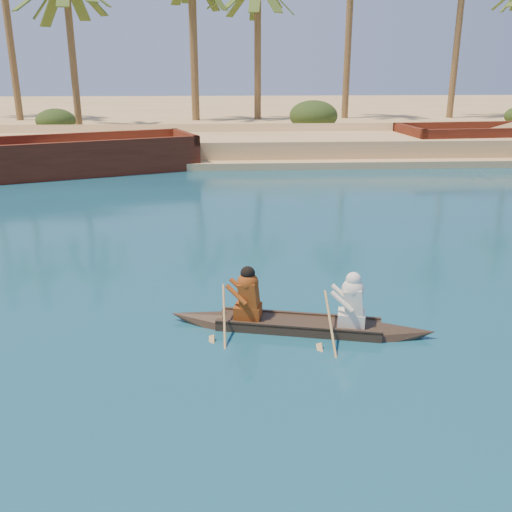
{
  "coord_description": "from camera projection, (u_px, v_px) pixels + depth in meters",
  "views": [
    {
      "loc": [
        -1.22,
        -7.05,
        5.07
      ],
      "look_at": [
        -0.46,
        5.48,
        0.89
      ],
      "focal_mm": 40.0,
      "sensor_mm": 36.0,
      "label": 1
    }
  ],
  "objects": [
    {
      "name": "barge_mid",
      "position": [
        71.0,
        158.0,
        28.46
      ],
      "size": [
        12.95,
        8.2,
        2.05
      ],
      "rotation": [
        0.0,
        0.0,
        0.36
      ],
      "color": "#602214",
      "rests_on": "ground"
    },
    {
      "name": "shrub_cluster",
      "position": [
        240.0,
        128.0,
        37.8
      ],
      "size": [
        100.0,
        6.0,
        2.4
      ],
      "primitive_type": null,
      "color": "#1F3312",
      "rests_on": "ground"
    },
    {
      "name": "sandy_embankment",
      "position": [
        234.0,
        118.0,
        52.59
      ],
      "size": [
        150.0,
        51.0,
        1.5
      ],
      "color": "#E4B180",
      "rests_on": "ground"
    },
    {
      "name": "barge_right",
      "position": [
        507.0,
        143.0,
        34.04
      ],
      "size": [
        13.14,
        5.42,
        2.13
      ],
      "rotation": [
        0.0,
        0.0,
        0.09
      ],
      "color": "#602214",
      "rests_on": "ground"
    },
    {
      "name": "canoe",
      "position": [
        299.0,
        316.0,
        11.48
      ],
      "size": [
        5.4,
        1.9,
        1.48
      ],
      "rotation": [
        0.0,
        0.0,
        -0.23
      ],
      "color": "#38291E",
      "rests_on": "ground"
    },
    {
      "name": "palm_grove",
      "position": [
        237.0,
        21.0,
        38.97
      ],
      "size": [
        110.0,
        14.0,
        16.0
      ],
      "primitive_type": null,
      "color": "#426222",
      "rests_on": "ground"
    },
    {
      "name": "ground",
      "position": [
        310.0,
        431.0,
        8.35
      ],
      "size": [
        160.0,
        160.0,
        0.0
      ],
      "primitive_type": "plane",
      "color": "navy",
      "rests_on": "ground"
    }
  ]
}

